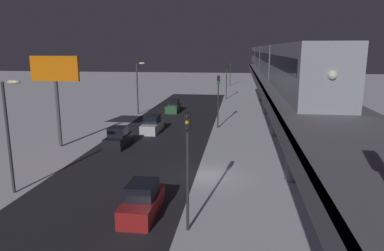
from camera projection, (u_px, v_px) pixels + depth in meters
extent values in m
plane|color=white|center=(206.00, 176.00, 27.32)|extent=(240.00, 240.00, 0.00)
cube|color=#28282D|center=(127.00, 172.00, 28.14)|extent=(11.00, 98.72, 0.01)
cube|color=slate|center=(299.00, 98.00, 25.17)|extent=(5.00, 98.72, 0.80)
cube|color=#38383D|center=(265.00, 98.00, 25.48)|extent=(0.24, 96.74, 0.80)
cylinder|color=slate|center=(262.00, 85.00, 66.84)|extent=(1.40, 1.40, 5.70)
cylinder|color=slate|center=(268.00, 95.00, 53.18)|extent=(1.40, 1.40, 5.70)
cylinder|color=slate|center=(277.00, 110.00, 39.52)|extent=(1.40, 1.40, 5.70)
cylinder|color=slate|center=(297.00, 143.00, 25.86)|extent=(1.40, 1.40, 5.70)
cylinder|color=slate|center=(359.00, 248.00, 12.20)|extent=(1.40, 1.40, 5.70)
cube|color=#999EA8|center=(300.00, 68.00, 25.12)|extent=(2.90, 18.00, 3.40)
cube|color=black|center=(301.00, 62.00, 25.04)|extent=(2.94, 16.20, 0.90)
cube|color=#999EA8|center=(275.00, 60.00, 43.14)|extent=(2.90, 18.00, 3.40)
cube|color=black|center=(276.00, 57.00, 43.06)|extent=(2.94, 16.20, 0.90)
cube|color=#999EA8|center=(265.00, 57.00, 61.16)|extent=(2.90, 18.00, 3.40)
cube|color=black|center=(265.00, 54.00, 61.07)|extent=(2.94, 16.20, 0.90)
cube|color=#999EA8|center=(260.00, 55.00, 79.18)|extent=(2.90, 18.00, 3.40)
cube|color=black|center=(260.00, 53.00, 79.09)|extent=(2.94, 16.20, 0.90)
sphere|color=white|center=(333.00, 75.00, 16.32)|extent=(0.44, 0.44, 0.44)
cube|color=#2D6038|center=(173.00, 108.00, 54.79)|extent=(1.80, 4.21, 1.10)
cube|color=black|center=(173.00, 102.00, 54.59)|extent=(1.58, 2.02, 0.87)
cylinder|color=black|center=(177.00, 111.00, 53.47)|extent=(0.20, 0.64, 0.64)
cylinder|color=black|center=(166.00, 111.00, 53.69)|extent=(0.20, 0.64, 0.64)
cylinder|color=black|center=(180.00, 109.00, 56.00)|extent=(0.20, 0.64, 0.64)
cylinder|color=black|center=(170.00, 108.00, 56.22)|extent=(0.20, 0.64, 0.64)
cube|color=silver|center=(152.00, 127.00, 41.78)|extent=(1.80, 4.78, 1.10)
cube|color=black|center=(152.00, 119.00, 41.58)|extent=(1.58, 2.30, 0.87)
cube|color=#A51E1E|center=(143.00, 205.00, 20.85)|extent=(1.80, 4.41, 1.10)
cube|color=black|center=(142.00, 190.00, 20.64)|extent=(1.58, 2.12, 0.87)
cube|color=black|center=(118.00, 141.00, 35.42)|extent=(1.80, 4.01, 1.10)
cube|color=black|center=(118.00, 131.00, 35.21)|extent=(1.58, 1.92, 0.87)
cylinder|color=#2D2D2D|center=(188.00, 182.00, 18.56)|extent=(0.16, 0.16, 5.50)
cube|color=black|center=(187.00, 122.00, 17.88)|extent=(0.32, 0.32, 0.90)
sphere|color=black|center=(187.00, 117.00, 17.64)|extent=(0.20, 0.20, 0.20)
sphere|color=yellow|center=(187.00, 123.00, 17.71)|extent=(0.20, 0.20, 0.20)
sphere|color=black|center=(187.00, 128.00, 17.77)|extent=(0.20, 0.20, 0.20)
cylinder|color=#2D2D2D|center=(218.00, 106.00, 43.38)|extent=(0.16, 0.16, 5.50)
cube|color=black|center=(218.00, 79.00, 42.70)|extent=(0.32, 0.32, 0.90)
sphere|color=black|center=(218.00, 77.00, 42.46)|extent=(0.20, 0.20, 0.20)
sphere|color=black|center=(218.00, 80.00, 42.53)|extent=(0.20, 0.20, 0.20)
sphere|color=#19E53F|center=(218.00, 82.00, 42.59)|extent=(0.20, 0.20, 0.20)
cylinder|color=#2D2D2D|center=(226.00, 85.00, 68.19)|extent=(0.16, 0.16, 5.50)
cube|color=black|center=(227.00, 68.00, 67.52)|extent=(0.32, 0.32, 0.90)
sphere|color=black|center=(227.00, 67.00, 67.28)|extent=(0.20, 0.20, 0.20)
sphere|color=black|center=(227.00, 68.00, 67.34)|extent=(0.20, 0.20, 0.20)
sphere|color=#19E53F|center=(227.00, 70.00, 67.41)|extent=(0.20, 0.20, 0.20)
cylinder|color=#2D2D2D|center=(230.00, 75.00, 93.01)|extent=(0.16, 0.16, 5.50)
cube|color=black|center=(230.00, 63.00, 92.34)|extent=(0.32, 0.32, 0.90)
sphere|color=black|center=(231.00, 62.00, 92.10)|extent=(0.20, 0.20, 0.20)
sphere|color=black|center=(230.00, 63.00, 92.16)|extent=(0.20, 0.20, 0.20)
sphere|color=#19E53F|center=(230.00, 64.00, 92.22)|extent=(0.20, 0.20, 0.20)
cylinder|color=#4C4C51|center=(58.00, 114.00, 34.87)|extent=(0.36, 0.36, 6.50)
cube|color=orange|center=(55.00, 69.00, 33.94)|extent=(4.80, 0.30, 2.40)
cylinder|color=#38383D|center=(8.00, 139.00, 23.32)|extent=(0.20, 0.20, 7.50)
ellipsoid|color=#F4E5B2|center=(14.00, 82.00, 22.43)|extent=(0.90, 0.44, 0.30)
cylinder|color=#38383D|center=(137.00, 89.00, 52.38)|extent=(0.20, 0.20, 7.50)
ellipsoid|color=#F4E5B2|center=(142.00, 63.00, 51.49)|extent=(0.90, 0.44, 0.30)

